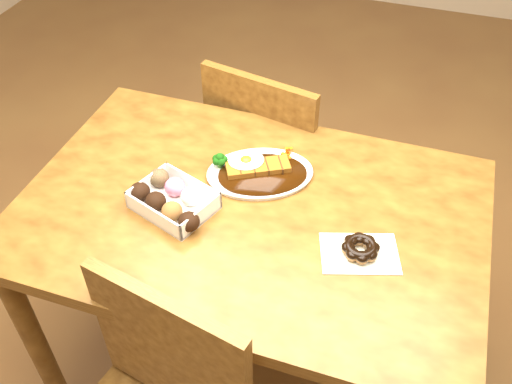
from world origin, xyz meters
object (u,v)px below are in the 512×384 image
(chair_far, at_px, (275,156))
(pon_de_ring, at_px, (360,249))
(donut_box, at_px, (172,199))
(table, at_px, (250,233))
(katsu_curry_plate, at_px, (258,171))

(chair_far, relative_size, pon_de_ring, 4.04)
(chair_far, relative_size, donut_box, 3.65)
(table, height_order, donut_box, donut_box)
(katsu_curry_plate, bearing_deg, pon_de_ring, -31.21)
(pon_de_ring, bearing_deg, katsu_curry_plate, 148.79)
(chair_far, xyz_separation_m, donut_box, (-0.10, -0.60, 0.30))
(pon_de_ring, bearing_deg, table, 167.68)
(table, distance_m, pon_de_ring, 0.33)
(donut_box, bearing_deg, katsu_curry_plate, 48.27)
(katsu_curry_plate, distance_m, donut_box, 0.26)
(table, distance_m, donut_box, 0.24)
(chair_far, height_order, katsu_curry_plate, chair_far)
(table, bearing_deg, donut_box, -161.90)
(chair_far, distance_m, katsu_curry_plate, 0.50)
(table, xyz_separation_m, katsu_curry_plate, (-0.02, 0.13, 0.11))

